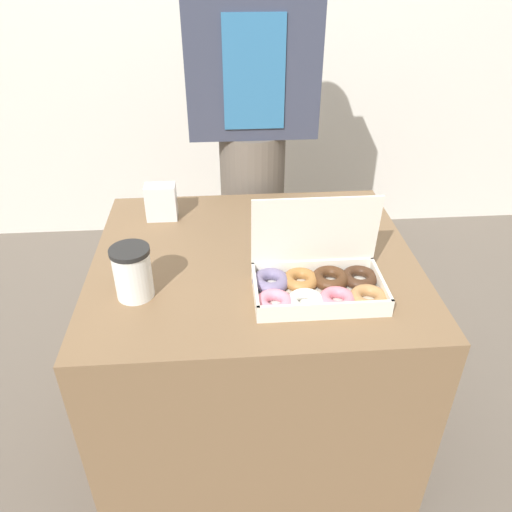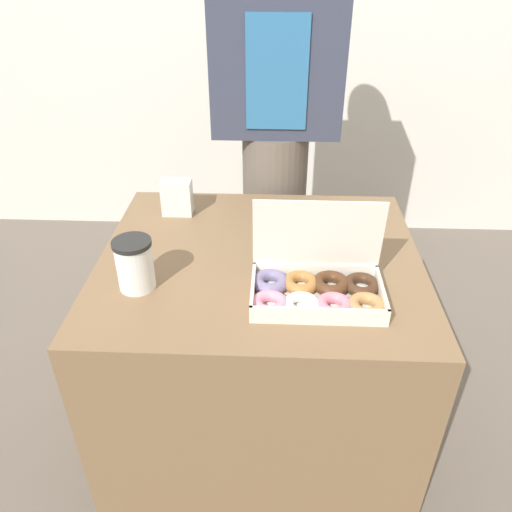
{
  "view_description": "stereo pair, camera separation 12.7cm",
  "coord_description": "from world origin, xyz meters",
  "views": [
    {
      "loc": [
        -0.09,
        -1.21,
        1.51
      ],
      "look_at": [
        -0.01,
        -0.15,
        0.82
      ],
      "focal_mm": 35.0,
      "sensor_mm": 36.0,
      "label": 1
    },
    {
      "loc": [
        0.04,
        -1.22,
        1.51
      ],
      "look_at": [
        -0.01,
        -0.15,
        0.82
      ],
      "focal_mm": 35.0,
      "sensor_mm": 36.0,
      "label": 2
    }
  ],
  "objects": [
    {
      "name": "napkin_holder",
      "position": [
        -0.28,
        0.25,
        0.78
      ],
      "size": [
        0.1,
        0.06,
        0.12
      ],
      "color": "silver",
      "rests_on": "table"
    },
    {
      "name": "person_customer",
      "position": [
        0.04,
        0.59,
        0.92
      ],
      "size": [
        0.46,
        0.25,
        1.71
      ],
      "color": "#665B51",
      "rests_on": "ground_plane"
    },
    {
      "name": "donut_box",
      "position": [
        0.15,
        -0.19,
        0.76
      ],
      "size": [
        0.36,
        0.22,
        0.24
      ],
      "color": "white",
      "rests_on": "table"
    },
    {
      "name": "coffee_cup",
      "position": [
        -0.32,
        -0.16,
        0.79
      ],
      "size": [
        0.1,
        0.1,
        0.14
      ],
      "color": "white",
      "rests_on": "table"
    },
    {
      "name": "table",
      "position": [
        0.0,
        0.0,
        0.36
      ],
      "size": [
        0.93,
        0.82,
        0.72
      ],
      "color": "brown",
      "rests_on": "ground_plane"
    },
    {
      "name": "ground_plane",
      "position": [
        0.0,
        0.0,
        0.0
      ],
      "size": [
        14.0,
        14.0,
        0.0
      ],
      "primitive_type": "plane",
      "color": "#665B51"
    }
  ]
}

